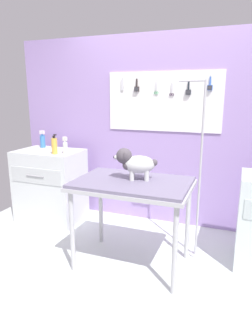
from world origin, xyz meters
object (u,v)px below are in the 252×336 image
Objects in this scene: counter_left at (51,186)px; spray_bottle_tall at (54,146)px; grooming_table at (132,189)px; dog at (135,163)px; grooming_arm at (199,179)px.

spray_bottle_tall reaches higher than counter_left.
grooming_table is 1.26m from spray_bottle_tall.
grooming_table is 2.71× the size of dog.
grooming_arm is 7.42× the size of spray_bottle_tall.
grooming_arm is 1.89× the size of counter_left.
counter_left is (-1.34, 0.63, -0.30)m from grooming_table.
dog is 1.69× the size of spray_bottle_tall.
spray_bottle_tall is (0.20, -0.16, 0.56)m from counter_left.
spray_bottle_tall is at bearing -37.85° from counter_left.
dog is 1.56m from counter_left.
grooming_table is 4.56× the size of spray_bottle_tall.
counter_left is (-1.35, 0.58, -0.54)m from dog.
spray_bottle_tall is at bearing 159.88° from dog.
spray_bottle_tall reaches higher than dog.
counter_left is 0.61m from spray_bottle_tall.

